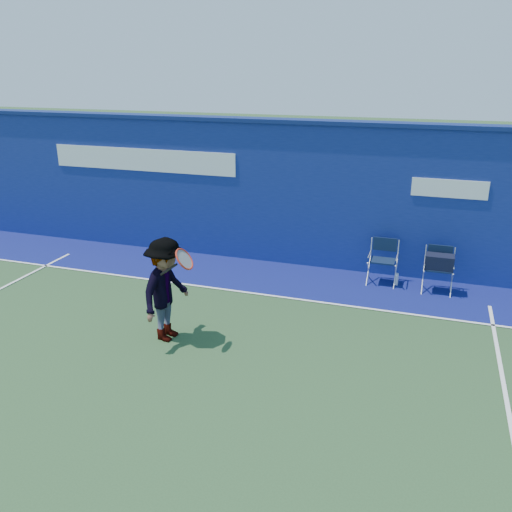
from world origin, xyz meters
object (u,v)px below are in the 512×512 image
(directors_chair_right, at_px, (438,274))
(water_bottle, at_px, (396,279))
(tennis_player, at_px, (166,290))
(directors_chair_left, at_px, (382,270))

(directors_chair_right, distance_m, water_bottle, 0.80)
(tennis_player, bearing_deg, directors_chair_right, 39.15)
(directors_chair_right, distance_m, tennis_player, 5.23)
(water_bottle, bearing_deg, directors_chair_left, 176.22)
(directors_chair_left, xyz_separation_m, tennis_player, (-2.99, -3.40, 0.56))
(directors_chair_right, bearing_deg, directors_chair_left, 173.86)
(directors_chair_right, relative_size, water_bottle, 3.47)
(directors_chair_left, xyz_separation_m, water_bottle, (0.29, -0.02, -0.15))
(tennis_player, bearing_deg, directors_chair_left, 48.70)
(directors_chair_left, distance_m, water_bottle, 0.33)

